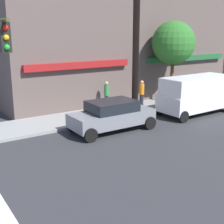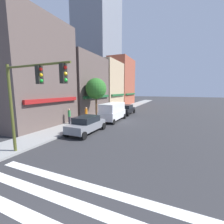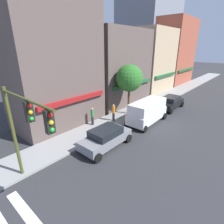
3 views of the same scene
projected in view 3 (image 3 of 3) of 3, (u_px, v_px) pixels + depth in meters
storefront_row at (141, 59)px, 26.91m from camera, size 37.22×5.30×12.65m
traffic_signal at (24, 123)px, 8.28m from camera, size 0.32×4.77×5.56m
sedan_grey at (106, 137)px, 13.55m from camera, size 4.41×2.02×1.59m
van_white at (147, 111)px, 17.82m from camera, size 5.05×2.22×2.34m
sedan_black at (171, 102)px, 22.10m from camera, size 4.42×2.02×1.59m
pedestrian_green_top at (92, 116)px, 17.12m from camera, size 0.32×0.32×1.77m
pedestrian_orange_vest at (114, 112)px, 18.08m from camera, size 0.32×0.32×1.77m
street_tree at (129, 78)px, 18.92m from camera, size 2.94×2.94×5.56m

